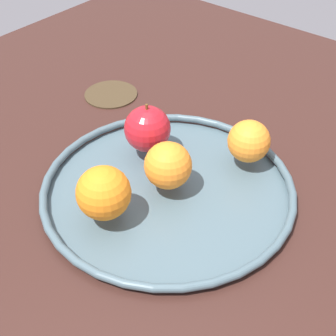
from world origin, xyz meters
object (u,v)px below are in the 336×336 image
at_px(fruit_bowl, 168,188).
at_px(orange_center, 104,193).
at_px(orange_back_left, 169,168).
at_px(ambient_coaster, 111,94).
at_px(apple, 147,129).
at_px(orange_front_right, 249,141).

height_order(fruit_bowl, orange_center, orange_center).
height_order(orange_back_left, orange_center, orange_center).
xyz_separation_m(orange_back_left, orange_center, (0.10, -0.03, 0.00)).
bearing_deg(ambient_coaster, fruit_bowl, 60.95).
bearing_deg(fruit_bowl, apple, -120.42).
xyz_separation_m(orange_front_right, ambient_coaster, (-0.02, -0.32, -0.05)).
xyz_separation_m(fruit_bowl, orange_front_right, (-0.13, 0.06, 0.04)).
xyz_separation_m(apple, ambient_coaster, (-0.10, -0.18, -0.05)).
distance_m(fruit_bowl, orange_back_left, 0.04).
distance_m(orange_back_left, orange_center, 0.10).
xyz_separation_m(fruit_bowl, ambient_coaster, (-0.15, -0.26, -0.01)).
bearing_deg(orange_back_left, ambient_coaster, -119.03).
relative_size(fruit_bowl, orange_back_left, 5.43).
bearing_deg(apple, ambient_coaster, -118.43).
xyz_separation_m(orange_back_left, orange_front_right, (-0.13, 0.05, -0.00)).
bearing_deg(fruit_bowl, orange_back_left, 62.09).
relative_size(fruit_bowl, apple, 4.62).
bearing_deg(fruit_bowl, ambient_coaster, -119.05).
distance_m(fruit_bowl, apple, 0.10).
xyz_separation_m(fruit_bowl, apple, (-0.05, -0.08, 0.05)).
bearing_deg(orange_center, apple, -160.60).
relative_size(apple, orange_center, 1.09).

